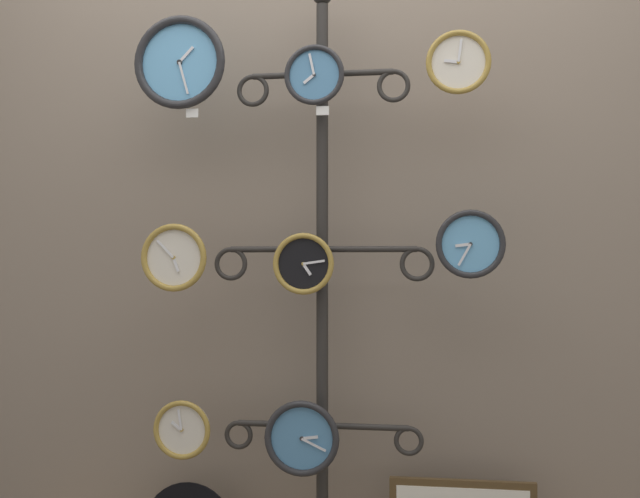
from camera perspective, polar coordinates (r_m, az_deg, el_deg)
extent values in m
cube|color=gray|center=(2.58, 0.69, 6.28)|extent=(4.40, 0.04, 2.80)
cylinder|color=#282623|center=(2.41, 0.17, -3.61)|extent=(0.04, 0.04, 1.89)
cylinder|color=#282623|center=(2.50, -2.50, 13.07)|extent=(0.23, 0.02, 0.02)
torus|color=#282623|center=(2.51, -5.14, 11.93)|extent=(0.11, 0.02, 0.11)
cylinder|color=#282623|center=(2.47, 2.89, 13.26)|extent=(0.23, 0.02, 0.02)
torus|color=#282623|center=(2.45, 5.63, 12.27)|extent=(0.11, 0.02, 0.11)
cylinder|color=#282623|center=(2.43, -3.36, -0.03)|extent=(0.30, 0.02, 0.02)
torus|color=#282623|center=(2.47, -6.81, -1.13)|extent=(0.11, 0.02, 0.11)
cylinder|color=#282623|center=(2.39, 3.77, -0.01)|extent=(0.30, 0.02, 0.02)
torus|color=#282623|center=(2.38, 7.41, -1.14)|extent=(0.11, 0.02, 0.11)
cylinder|color=#282623|center=(2.49, -3.06, -13.18)|extent=(0.28, 0.02, 0.02)
torus|color=#282623|center=(2.53, -6.22, -13.90)|extent=(0.09, 0.02, 0.09)
cylinder|color=#282623|center=(2.45, 3.46, -13.38)|extent=(0.28, 0.02, 0.02)
torus|color=#282623|center=(2.45, 6.78, -14.31)|extent=(0.09, 0.02, 0.09)
cylinder|color=#60A8DB|center=(2.50, -10.55, 13.72)|extent=(0.27, 0.02, 0.27)
torus|color=#262628|center=(2.49, -10.67, 13.81)|extent=(0.30, 0.03, 0.30)
cylinder|color=#262628|center=(2.49, -10.66, 13.81)|extent=(0.02, 0.01, 0.02)
cube|color=silver|center=(2.49, -10.16, 14.38)|extent=(0.05, 0.00, 0.05)
cube|color=silver|center=(2.47, -10.36, 12.70)|extent=(0.04, 0.00, 0.10)
cylinder|color=#4C84B2|center=(2.41, -0.40, 13.06)|extent=(0.17, 0.02, 0.17)
torus|color=#262628|center=(2.40, -0.45, 13.14)|extent=(0.19, 0.02, 0.19)
cylinder|color=#262628|center=(2.40, -0.45, 13.14)|extent=(0.01, 0.01, 0.01)
cube|color=silver|center=(2.40, -0.85, 12.83)|extent=(0.04, 0.00, 0.03)
cube|color=silver|center=(2.40, -0.64, 13.91)|extent=(0.02, 0.00, 0.07)
cylinder|color=silver|center=(2.38, 10.49, 13.74)|extent=(0.18, 0.02, 0.18)
torus|color=#A58438|center=(2.36, 10.50, 13.83)|extent=(0.20, 0.02, 0.20)
cylinder|color=#A58438|center=(2.36, 10.50, 13.84)|extent=(0.01, 0.01, 0.01)
cube|color=silver|center=(2.36, 9.97, 13.91)|extent=(0.04, 0.00, 0.01)
cube|color=silver|center=(2.37, 10.62, 14.65)|extent=(0.02, 0.00, 0.07)
cylinder|color=silver|center=(2.42, -10.98, -0.65)|extent=(0.20, 0.02, 0.20)
torus|color=#A58438|center=(2.41, -11.10, -0.65)|extent=(0.22, 0.02, 0.22)
cylinder|color=#A58438|center=(2.41, -11.10, -0.65)|extent=(0.01, 0.01, 0.01)
cube|color=silver|center=(2.41, -10.93, -1.18)|extent=(0.02, 0.00, 0.05)
cube|color=silver|center=(2.42, -11.71, 0.00)|extent=(0.06, 0.00, 0.06)
cylinder|color=black|center=(2.35, -1.23, -1.13)|extent=(0.18, 0.02, 0.18)
torus|color=#A58438|center=(2.33, -1.29, -1.13)|extent=(0.19, 0.02, 0.19)
cylinder|color=#A58438|center=(2.33, -1.29, -1.13)|extent=(0.01, 0.01, 0.01)
cube|color=silver|center=(2.33, -1.00, -1.56)|extent=(0.03, 0.00, 0.04)
cube|color=silver|center=(2.33, -0.47, -1.01)|extent=(0.07, 0.00, 0.02)
cylinder|color=#60A8DB|center=(2.29, 11.38, 0.36)|extent=(0.19, 0.02, 0.19)
torus|color=#262628|center=(2.27, 11.40, 0.37)|extent=(0.21, 0.02, 0.21)
cylinder|color=#262628|center=(2.27, 11.40, 0.37)|extent=(0.01, 0.01, 0.01)
cube|color=silver|center=(2.27, 10.84, 0.30)|extent=(0.05, 0.00, 0.01)
cube|color=silver|center=(2.27, 10.96, -0.43)|extent=(0.04, 0.00, 0.07)
cylinder|color=silver|center=(2.50, -10.39, -13.34)|extent=(0.17, 0.02, 0.17)
torus|color=#A58438|center=(2.48, -10.50, -13.41)|extent=(0.19, 0.02, 0.19)
cylinder|color=#A58438|center=(2.48, -10.50, -13.41)|extent=(0.01, 0.01, 0.01)
cube|color=silver|center=(2.48, -10.87, -13.11)|extent=(0.04, 0.00, 0.03)
cube|color=silver|center=(2.48, -10.63, -12.67)|extent=(0.02, 0.00, 0.07)
cylinder|color=#4C84B2|center=(2.39, -1.34, -14.16)|extent=(0.21, 0.02, 0.21)
torus|color=#262628|center=(2.38, -1.41, -14.24)|extent=(0.23, 0.02, 0.23)
cylinder|color=#262628|center=(2.38, -1.41, -14.24)|extent=(0.01, 0.01, 0.01)
cube|color=silver|center=(2.37, -0.79, -14.18)|extent=(0.05, 0.00, 0.02)
cube|color=silver|center=(2.38, -0.49, -14.70)|extent=(0.08, 0.00, 0.04)
cube|color=white|center=(2.45, -9.71, 10.17)|extent=(0.04, 0.00, 0.03)
cube|color=white|center=(2.37, 0.20, 10.50)|extent=(0.04, 0.00, 0.03)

